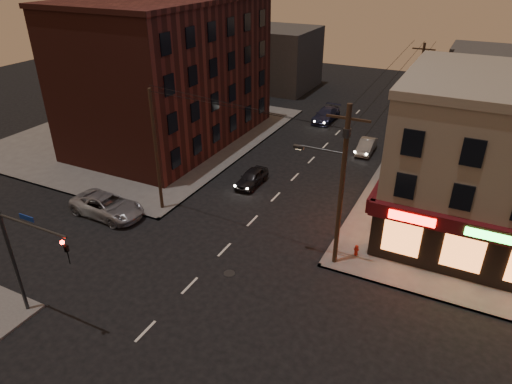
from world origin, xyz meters
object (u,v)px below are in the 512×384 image
Objects in this scene: sedan_near at (252,178)px; fire_hydrant at (356,250)px; suv_cross at (107,206)px; sedan_mid at (366,146)px; sedan_far at (326,115)px.

sedan_near is 5.31× the size of fire_hydrant.
sedan_mid is (13.80, 20.03, -0.15)m from suv_cross.
sedan_mid is at bearing -32.13° from suv_cross.
suv_cross is 7.79× the size of fire_hydrant.
sedan_mid is 0.77× the size of sedan_far.
fire_hydrant is (10.19, -24.03, -0.19)m from sedan_far.
suv_cross reaches higher than sedan_far.
sedan_mid is 9.54m from sedan_far.
sedan_near is 18.05m from sedan_far.
suv_cross is at bearing -128.13° from sedan_near.
suv_cross is 28.07m from sedan_far.
sedan_near is (7.15, 9.03, -0.13)m from suv_cross.
sedan_far is at bearing 89.52° from sedan_near.
suv_cross is at bearing -103.64° from sedan_far.
sedan_near reaches higher than fire_hydrant.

